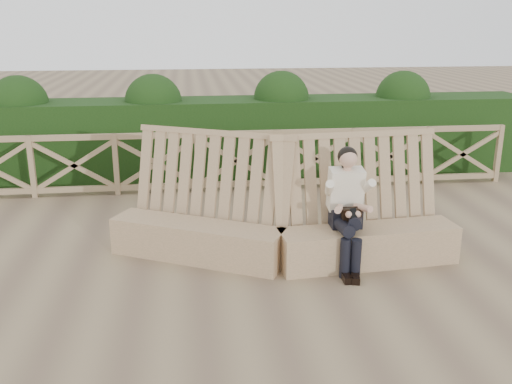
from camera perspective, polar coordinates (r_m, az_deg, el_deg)
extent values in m
plane|color=brown|center=(7.20, 0.59, -7.79)|extent=(60.00, 60.00, 0.00)
cube|color=#8B744F|center=(7.48, -5.89, -4.86)|extent=(2.26, 1.50, 0.49)
cube|color=#8B744F|center=(7.52, -5.11, -0.08)|extent=(2.24, 1.46, 1.60)
cube|color=#8B744F|center=(7.43, 11.11, -5.25)|extent=(2.33, 0.71, 0.49)
cube|color=#8B744F|center=(7.48, 10.56, -0.41)|extent=(2.32, 0.66, 1.60)
cube|color=black|center=(7.30, 8.93, -2.54)|extent=(0.39, 0.28, 0.23)
cube|color=#EEE0C4|center=(7.23, 8.95, 0.30)|extent=(0.43, 0.31, 0.56)
sphere|color=tan|center=(7.08, 9.21, 3.31)|extent=(0.23, 0.23, 0.22)
sphere|color=black|center=(7.11, 9.14, 3.55)|extent=(0.25, 0.25, 0.24)
cylinder|color=black|center=(7.08, 8.62, -3.33)|extent=(0.17, 0.49, 0.16)
cylinder|color=black|center=(7.12, 9.93, -2.65)|extent=(0.17, 0.50, 0.18)
cylinder|color=black|center=(6.99, 8.89, -6.60)|extent=(0.13, 0.13, 0.49)
cylinder|color=black|center=(7.00, 9.95, -6.61)|extent=(0.13, 0.13, 0.49)
cube|color=black|center=(6.99, 9.01, -8.44)|extent=(0.10, 0.26, 0.09)
cube|color=black|center=(7.00, 9.91, -8.45)|extent=(0.10, 0.26, 0.09)
cube|color=black|center=(7.09, 9.52, -2.23)|extent=(0.24, 0.14, 0.16)
cube|color=black|center=(6.91, 9.74, -2.20)|extent=(0.08, 0.10, 0.13)
cube|color=olive|center=(10.21, -1.96, 5.85)|extent=(10.10, 0.07, 0.10)
cube|color=olive|center=(10.42, -1.91, 0.83)|extent=(10.10, 0.07, 0.10)
cube|color=black|center=(11.44, -2.48, 5.52)|extent=(12.00, 1.20, 1.50)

